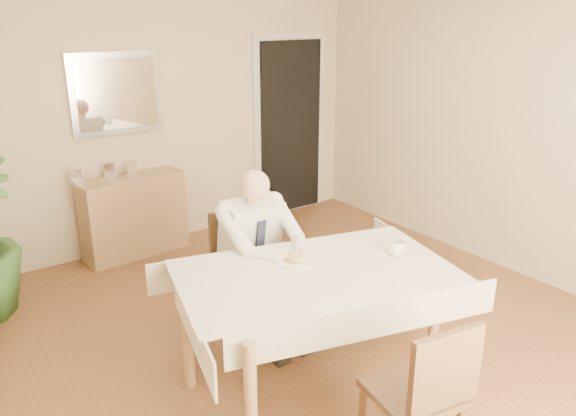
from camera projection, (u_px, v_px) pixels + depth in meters
room at (320, 171)px, 3.61m from camera, size 5.00×5.02×2.60m
doorway at (290, 128)px, 6.45m from camera, size 0.96×0.07×2.10m
mirror at (117, 94)px, 5.18m from camera, size 0.86×0.04×0.76m
dining_table at (316, 283)px, 3.50m from camera, size 1.96×1.44×0.75m
chair_far at (243, 261)px, 4.23m from camera, size 0.45×0.45×0.87m
chair_near at (425, 390)px, 2.80m from camera, size 0.47×0.48×0.87m
seated_man at (263, 249)px, 3.95m from camera, size 0.48×0.72×1.24m
plate at (295, 261)px, 3.60m from camera, size 0.26×0.26×0.02m
food at (295, 257)px, 3.59m from camera, size 0.14×0.14×0.06m
knife at (306, 260)px, 3.57m from camera, size 0.01×0.13×0.01m
fork at (296, 263)px, 3.53m from camera, size 0.01×0.13×0.01m
coffee_mug at (396, 248)px, 3.69m from camera, size 0.13×0.13×0.10m
sideboard at (134, 216)px, 5.45m from camera, size 1.01×0.41×0.79m
photo_frame_left at (76, 177)px, 5.05m from camera, size 0.10×0.02×0.14m
photo_frame_center at (110, 170)px, 5.26m from camera, size 0.10×0.02×0.14m
photo_frame_right at (132, 167)px, 5.37m from camera, size 0.10×0.02×0.14m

